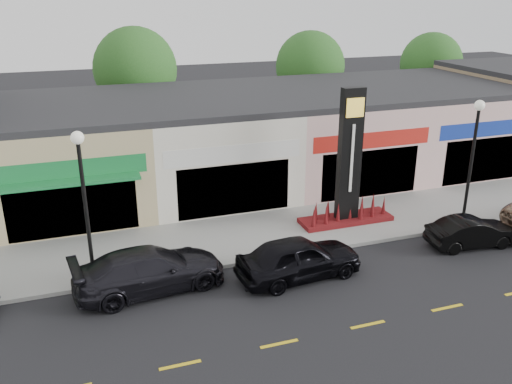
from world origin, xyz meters
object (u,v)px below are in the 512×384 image
at_px(car_black_conv, 472,232).
at_px(pylon_sign, 348,177).
at_px(car_dark_sedan, 150,270).
at_px(lamp_east_near, 473,150).
at_px(car_black_sedan, 299,258).
at_px(lamp_west_near, 84,193).

bearing_deg(car_black_conv, pylon_sign, 52.19).
height_order(car_dark_sedan, car_black_conv, car_dark_sedan).
bearing_deg(lamp_east_near, car_black_sedan, -167.36).
bearing_deg(car_dark_sedan, pylon_sign, -79.90).
distance_m(lamp_west_near, pylon_sign, 11.19).
height_order(lamp_west_near, car_dark_sedan, lamp_west_near).
height_order(lamp_west_near, car_black_conv, lamp_west_near).
bearing_deg(lamp_west_near, car_black_conv, -7.37).
distance_m(lamp_west_near, car_black_sedan, 7.86).
relative_size(lamp_west_near, pylon_sign, 0.91).
bearing_deg(car_dark_sedan, lamp_west_near, 52.82).
bearing_deg(lamp_west_near, car_black_sedan, -15.63).
height_order(lamp_west_near, car_black_sedan, lamp_west_near).
height_order(lamp_east_near, car_black_conv, lamp_east_near).
bearing_deg(car_dark_sedan, lamp_east_near, -92.46).
bearing_deg(pylon_sign, car_black_conv, -43.22).
distance_m(car_black_sedan, car_black_conv, 7.74).
relative_size(pylon_sign, car_black_sedan, 1.30).
xyz_separation_m(lamp_east_near, car_black_sedan, (-8.88, -1.99, -2.69)).
relative_size(lamp_west_near, car_dark_sedan, 1.04).
relative_size(lamp_east_near, pylon_sign, 0.91).
relative_size(lamp_west_near, car_black_sedan, 1.18).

